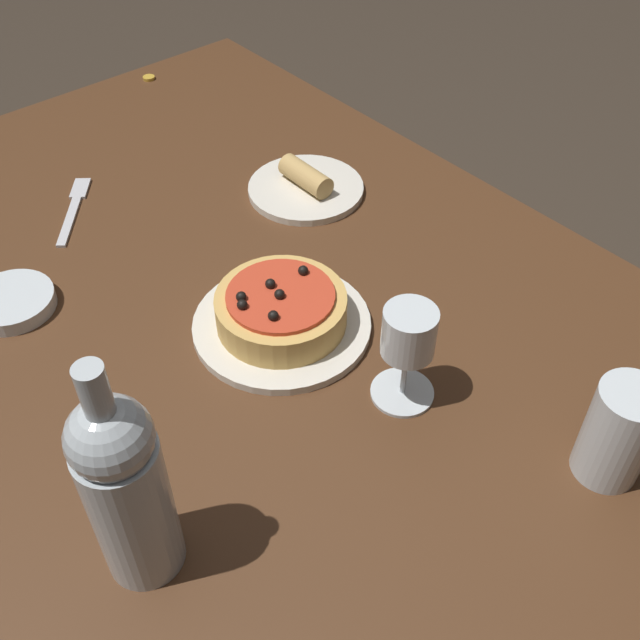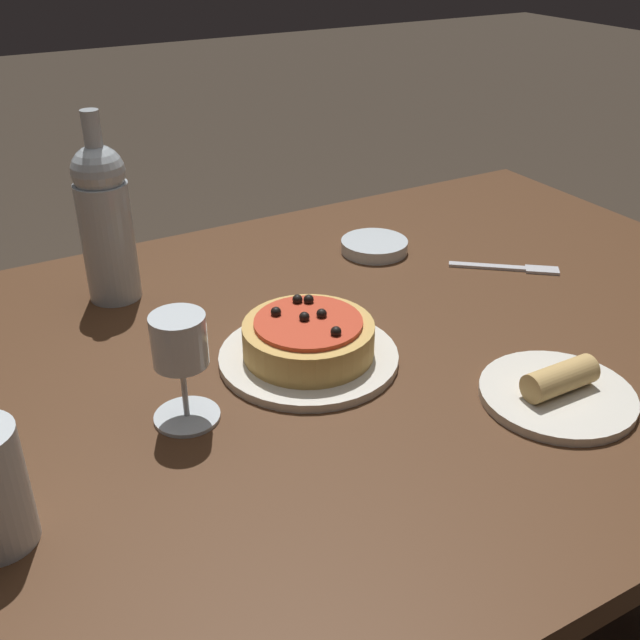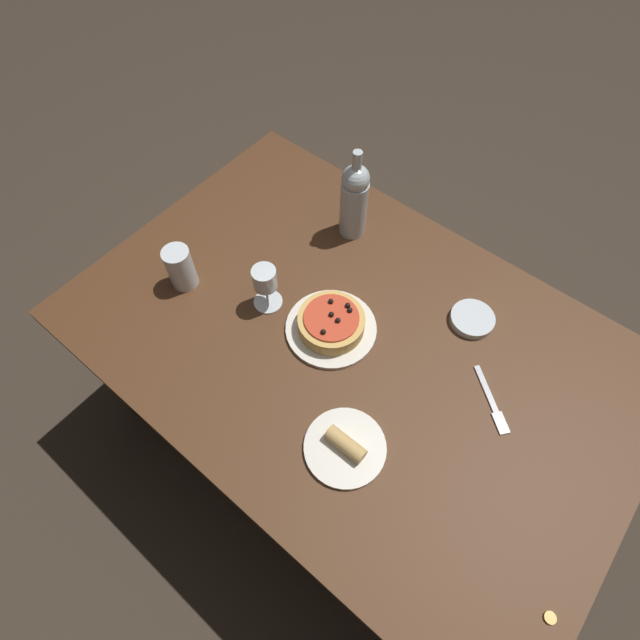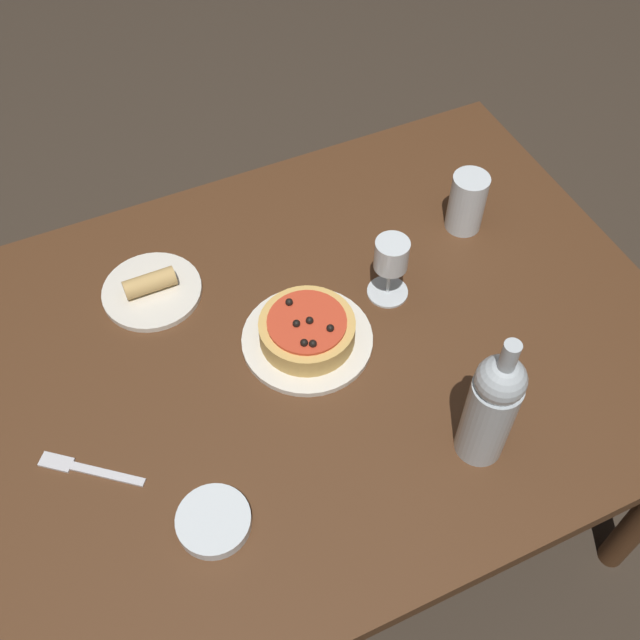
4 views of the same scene
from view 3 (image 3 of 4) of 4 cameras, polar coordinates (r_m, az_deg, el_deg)
The scene contains 11 objects.
ground_plane at distance 1.95m, azimuth 2.58°, elevation -12.54°, with size 14.00×14.00×0.00m, color #382D23.
dining_table at distance 1.37m, azimuth 3.59°, elevation -3.78°, with size 1.47×0.98×0.70m.
dinner_plate at distance 1.32m, azimuth 1.27°, elevation -0.96°, with size 0.24×0.24×0.01m.
pizza at distance 1.29m, azimuth 1.30°, elevation -0.26°, with size 0.17×0.17×0.06m.
wine_glass at distance 1.30m, azimuth -6.31°, elevation 4.41°, with size 0.08×0.08×0.14m.
wine_bottle at distance 1.44m, azimuth 3.92°, elevation 13.63°, with size 0.08×0.08×0.29m.
water_cup at distance 1.41m, azimuth -15.66°, elevation 5.78°, with size 0.07×0.07×0.13m.
side_bowl at distance 1.39m, azimuth 16.99°, elevation 0.11°, with size 0.12×0.12×0.02m.
fork at distance 1.29m, azimuth 19.10°, elevation -9.01°, with size 0.15×0.13×0.00m.
side_plate at distance 1.18m, azimuth 2.89°, elevation -14.26°, with size 0.19×0.19×0.05m.
bottle_cap at distance 1.22m, azimuth 24.80°, elevation -28.51°, with size 0.02×0.02×0.01m.
Camera 3 is at (0.34, -0.55, 1.84)m, focal length 28.00 mm.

